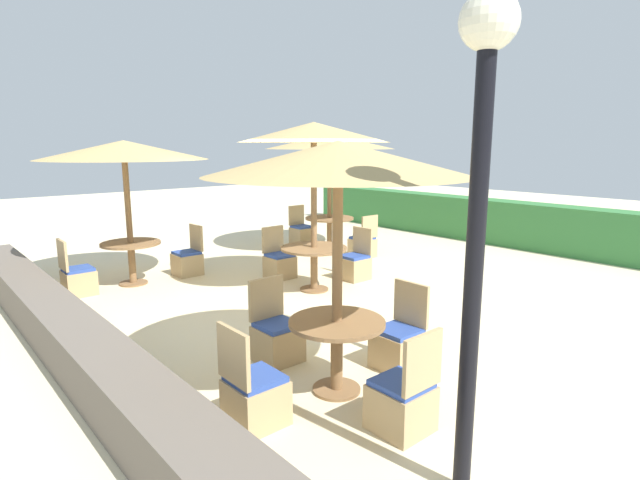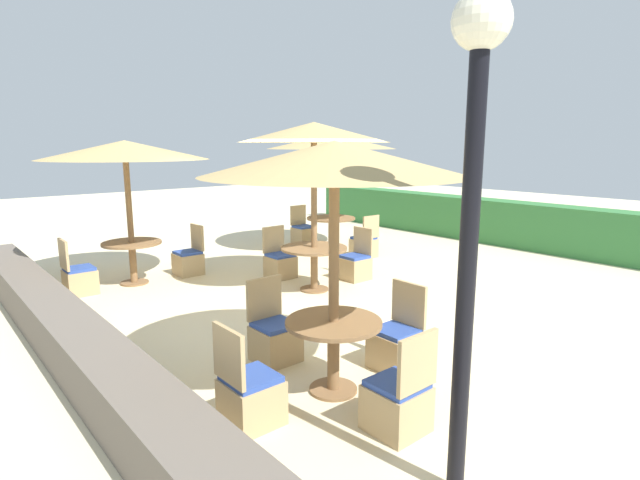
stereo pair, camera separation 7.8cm
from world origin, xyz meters
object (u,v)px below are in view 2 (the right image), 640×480
at_px(round_table_front_left, 132,252).
at_px(round_table_front_right, 333,338).
at_px(patio_chair_back_left_east, 364,245).
at_px(patio_chair_front_right_north, 396,345).
at_px(round_table_center, 314,256).
at_px(patio_chair_back_left_west, 303,233).
at_px(parasol_front_right, 334,160).
at_px(patio_chair_center_north, 355,265).
at_px(patio_chair_front_right_south, 250,396).
at_px(patio_chair_front_right_east, 398,402).
at_px(lamp_post, 474,155).
at_px(parasol_front_left, 125,151).
at_px(parasol_center, 314,133).
at_px(round_table_back_left, 331,224).
at_px(patio_chair_front_left_north, 189,261).
at_px(patio_chair_front_right_west, 275,338).
at_px(parasol_back_left, 331,142).
at_px(patio_chair_front_left_south, 79,278).
at_px(patio_chair_center_west, 280,263).

bearing_deg(round_table_front_left, round_table_front_right, 0.91).
xyz_separation_m(patio_chair_back_left_east, patio_chair_front_right_north, (4.07, -3.61, 0.00)).
height_order(patio_chair_back_left_east, round_table_center, patio_chair_back_left_east).
bearing_deg(patio_chair_back_left_west, parasol_front_right, 53.90).
height_order(patio_chair_center_north, patio_chair_front_right_south, same).
bearing_deg(patio_chair_front_right_east, patio_chair_front_right_south, 134.68).
bearing_deg(patio_chair_center_north, round_table_front_right, 132.78).
relative_size(lamp_post, parasol_front_left, 1.20).
bearing_deg(parasol_center, parasol_front_right, -36.53).
distance_m(round_table_back_left, parasol_center, 3.83).
relative_size(parasol_front_right, patio_chair_front_right_east, 2.68).
xyz_separation_m(patio_chair_front_left_north, patio_chair_back_left_west, (-0.93, 3.48, 0.00)).
xyz_separation_m(round_table_center, parasol_front_right, (2.81, -2.08, 1.69)).
bearing_deg(round_table_front_right, patio_chair_front_right_west, -178.50).
distance_m(patio_chair_back_left_east, patio_chair_back_left_west, 2.05).
relative_size(parasol_front_left, round_table_front_left, 2.77).
bearing_deg(patio_chair_front_right_south, patio_chair_back_left_east, 126.23).
xyz_separation_m(parasol_front_left, parasol_center, (2.37, 2.16, 0.27)).
height_order(lamp_post, patio_chair_front_right_north, lamp_post).
distance_m(parasol_front_left, round_table_front_left, 1.74).
xyz_separation_m(parasol_back_left, round_table_back_left, (0.00, -0.00, -1.85)).
distance_m(patio_chair_front_left_south, round_table_front_right, 5.23).
distance_m(patio_chair_back_left_east, patio_chair_center_north, 1.82).
relative_size(patio_chair_back_left_east, patio_chair_center_north, 1.00).
distance_m(round_table_front_left, parasol_front_right, 5.45).
relative_size(patio_chair_front_left_north, patio_chair_front_right_east, 1.00).
bearing_deg(patio_chair_front_right_east, round_table_center, 60.01).
xyz_separation_m(round_table_back_left, patio_chair_back_left_west, (-1.00, -0.03, -0.34)).
bearing_deg(patio_chair_front_left_south, round_table_front_right, 10.98).
distance_m(lamp_post, parasol_front_left, 6.83).
height_order(parasol_front_left, patio_chair_front_left_north, parasol_front_left).
bearing_deg(patio_chair_front_right_south, parasol_front_left, 170.40).
xyz_separation_m(round_table_center, patio_chair_center_west, (-1.04, 0.04, -0.33)).
relative_size(patio_chair_back_left_west, patio_chair_center_west, 1.00).
relative_size(parasol_front_left, parasol_back_left, 0.96).
bearing_deg(patio_chair_center_west, patio_chair_center_north, 134.49).
relative_size(parasol_front_left, patio_chair_center_west, 2.98).
height_order(patio_chair_front_left_south, round_table_back_left, patio_chair_front_left_south).
bearing_deg(round_table_center, round_table_front_left, -137.60).
bearing_deg(parasol_front_left, patio_chair_back_left_west, 101.18).
distance_m(round_table_center, patio_chair_front_right_south, 4.13).
relative_size(patio_chair_back_left_east, round_table_front_right, 0.98).
bearing_deg(patio_chair_front_right_east, round_table_front_left, 90.31).
height_order(parasol_front_left, round_table_back_left, parasol_front_left).
distance_m(parasol_front_right, patio_chair_front_right_south, 2.23).
height_order(patio_chair_front_left_north, round_table_center, patio_chair_front_left_north).
bearing_deg(patio_chair_front_left_north, lamp_post, 169.45).
bearing_deg(patio_chair_front_left_south, patio_chair_front_right_west, 13.13).
height_order(round_table_back_left, patio_chair_front_right_south, patio_chair_front_right_south).
height_order(round_table_center, patio_chair_center_west, patio_chair_center_west).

